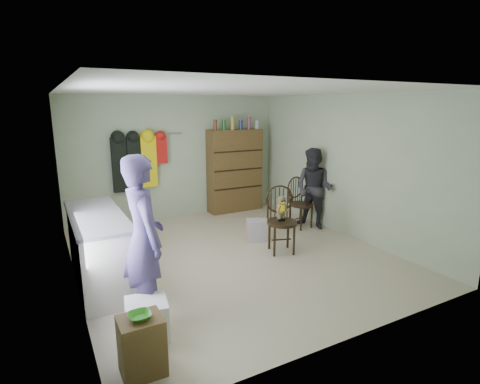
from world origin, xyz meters
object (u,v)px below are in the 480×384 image
counter (99,249)px  chair_far (299,200)px  chair_front (281,215)px  dresser (235,170)px

counter → chair_far: chair_far is taller
counter → chair_front: bearing=-4.4°
chair_far → dresser: (-0.54, 1.64, 0.39)m
chair_front → dresser: dresser is taller
chair_front → chair_far: size_ratio=1.09×
chair_far → dresser: size_ratio=0.47×
counter → chair_far: 3.80m
chair_far → counter: bearing=-179.0°
dresser → counter: bearing=-144.3°
chair_front → chair_far: (1.02, 0.87, -0.08)m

